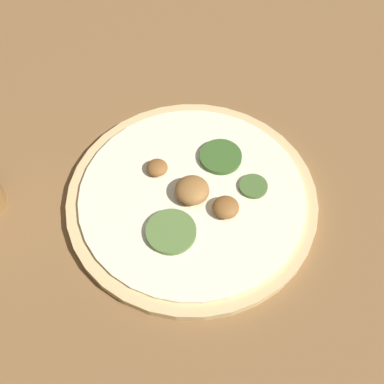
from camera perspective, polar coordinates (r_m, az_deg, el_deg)
The scene contains 2 objects.
ground_plane at distance 0.62m, azimuth -0.00°, elevation -1.04°, with size 3.00×3.00×0.00m, color brown.
pizza at distance 0.61m, azimuth 0.05°, elevation -0.65°, with size 0.29×0.29×0.03m.
Camera 1 is at (-0.30, 0.15, 0.52)m, focal length 50.00 mm.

